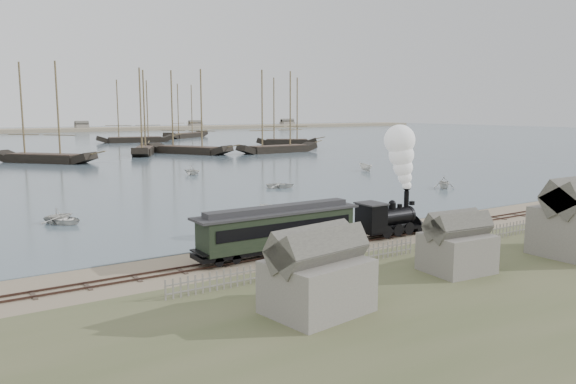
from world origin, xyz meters
TOP-DOWN VIEW (x-y plane):
  - ground at (0.00, 0.00)m, footprint 600.00×600.00m
  - harbor_water at (0.00, 170.00)m, footprint 600.00×336.00m
  - rail_track at (0.00, -2.00)m, footprint 120.00×1.80m
  - picket_fence_west at (-6.50, -7.00)m, footprint 19.00×0.10m
  - picket_fence_east at (12.50, -7.50)m, footprint 15.00×0.10m
  - shed_left at (-10.00, -13.00)m, footprint 5.00×4.00m
  - shed_mid at (2.00, -12.00)m, footprint 4.00×3.50m
  - locomotive at (6.69, -2.00)m, footprint 7.17×2.68m
  - passenger_coach at (-5.44, -2.00)m, footprint 12.99×2.50m
  - beached_dinghy at (-4.07, 0.73)m, footprint 4.52×4.90m
  - rowboat_0 at (-16.20, 18.13)m, footprint 4.79×4.50m
  - rowboat_1 at (-16.43, 19.05)m, footprint 2.92×3.18m
  - rowboat_2 at (1.11, 8.20)m, footprint 4.26×3.58m
  - rowboat_3 at (13.47, 27.52)m, footprint 4.18×4.59m
  - rowboat_4 at (31.46, 14.98)m, footprint 4.12×4.02m
  - rowboat_5 at (36.94, 37.16)m, footprint 3.62×1.89m
  - rowboat_7 at (9.65, 48.06)m, footprint 3.89×3.75m
  - schooner_2 at (-6.20, 84.31)m, footprint 18.10×19.89m
  - schooner_3 at (17.42, 93.65)m, footprint 12.00×19.06m
  - schooner_4 at (46.87, 81.07)m, footprint 21.72×5.84m
  - schooner_5 at (65.07, 105.01)m, footprint 17.25×13.35m
  - schooner_8 at (31.41, 142.82)m, footprint 24.45×10.08m
  - schooner_9 at (57.44, 162.55)m, footprint 22.91×17.95m
  - schooner_10 at (27.19, 89.95)m, footprint 15.55×22.44m

SIDE VIEW (x-z plane):
  - ground at x=0.00m, z-range 0.00..0.00m
  - picket_fence_west at x=-6.50m, z-range -0.60..0.60m
  - picket_fence_east at x=12.50m, z-range -0.60..0.60m
  - shed_left at x=-10.00m, z-range -2.05..2.05m
  - shed_mid at x=2.00m, z-range -1.80..1.80m
  - harbor_water at x=0.00m, z-range 0.00..0.06m
  - rail_track at x=0.00m, z-range -0.04..0.12m
  - beached_dinghy at x=-4.07m, z-range 0.00..0.83m
  - rowboat_3 at x=13.47m, z-range 0.06..0.84m
  - rowboat_0 at x=-16.20m, z-range 0.06..0.87m
  - rowboat_5 at x=36.94m, z-range 0.06..1.39m
  - rowboat_1 at x=-16.43m, z-range 0.06..1.47m
  - rowboat_7 at x=9.65m, z-range 0.06..1.64m
  - rowboat_2 at x=1.11m, z-range 0.06..1.64m
  - rowboat_4 at x=31.46m, z-range 0.06..1.71m
  - passenger_coach at x=-5.44m, z-range 0.43..3.58m
  - locomotive at x=6.69m, z-range -0.34..8.60m
  - schooner_2 at x=-6.20m, z-range 0.06..20.06m
  - schooner_3 at x=17.42m, z-range 0.06..20.06m
  - schooner_4 at x=46.87m, z-range 0.06..20.06m
  - schooner_5 at x=65.07m, z-range 0.06..20.06m
  - schooner_8 at x=31.41m, z-range 0.06..20.06m
  - schooner_9 at x=57.44m, z-range 0.06..20.06m
  - schooner_10 at x=27.19m, z-range 0.06..20.06m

